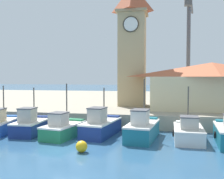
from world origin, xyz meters
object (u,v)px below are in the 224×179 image
fishing_boat_mid_right (142,129)px  fishing_boat_right_inner (188,132)px  warehouse_right (212,85)px  port_crane_near (188,57)px  fishing_boat_left_outer (1,124)px  fishing_boat_left_inner (31,125)px  fishing_boat_mid_left (63,128)px  mooring_buoy (82,147)px  clock_tower (132,42)px  fishing_boat_center (101,126)px

fishing_boat_mid_right → fishing_boat_right_inner: fishing_boat_mid_right is taller
fishing_boat_mid_right → fishing_boat_right_inner: size_ratio=1.14×
warehouse_right → port_crane_near: 11.83m
fishing_boat_left_outer → fishing_boat_right_inner: fishing_boat_right_inner is taller
fishing_boat_left_inner → warehouse_right: warehouse_right is taller
fishing_boat_mid_left → mooring_buoy: bearing=-54.1°
fishing_boat_left_inner → fishing_boat_mid_left: 3.13m
fishing_boat_right_inner → port_crane_near: 21.30m
fishing_boat_mid_left → mooring_buoy: size_ratio=5.97×
warehouse_right → port_crane_near: bearing=97.0°
fishing_boat_mid_right → clock_tower: clock_tower is taller
clock_tower → port_crane_near: bearing=51.3°
fishing_boat_mid_left → fishing_boat_center: (2.75, 1.16, 0.10)m
fishing_boat_left_outer → fishing_boat_right_inner: size_ratio=1.09×
fishing_boat_left_inner → warehouse_right: (15.67, 8.89, 3.09)m
fishing_boat_left_inner → fishing_boat_center: (5.81, 0.49, 0.04)m
fishing_boat_left_inner → port_crane_near: port_crane_near is taller
fishing_boat_right_inner → port_crane_near: size_ratio=0.25×
fishing_boat_mid_right → clock_tower: 13.95m
fishing_boat_left_inner → fishing_boat_mid_left: size_ratio=0.96×
port_crane_near → mooring_buoy: size_ratio=23.21×
fishing_boat_mid_right → warehouse_right: 11.53m
fishing_boat_right_inner → mooring_buoy: fishing_boat_right_inner is taller
fishing_boat_mid_right → port_crane_near: size_ratio=0.29×
fishing_boat_mid_left → fishing_boat_center: fishing_boat_mid_left is taller
fishing_boat_center → port_crane_near: size_ratio=0.30×
warehouse_right → port_crane_near: size_ratio=0.76×
fishing_boat_mid_right → mooring_buoy: fishing_boat_mid_right is taller
fishing_boat_left_outer → port_crane_near: size_ratio=0.28×
fishing_boat_mid_right → mooring_buoy: 5.45m
clock_tower → warehouse_right: 10.16m
fishing_boat_left_inner → fishing_boat_center: 5.83m
mooring_buoy → fishing_boat_left_outer: bearing=153.0°
fishing_boat_mid_left → fishing_boat_center: size_ratio=0.87×
clock_tower → fishing_boat_mid_left: bearing=-109.1°
fishing_boat_left_inner → fishing_boat_center: size_ratio=0.83×
fishing_boat_mid_left → fishing_boat_right_inner: bearing=3.8°
fishing_boat_left_inner → warehouse_right: bearing=29.6°
fishing_boat_left_inner → fishing_boat_left_outer: bearing=179.9°
fishing_boat_center → port_crane_near: 22.36m
port_crane_near → fishing_boat_center: bearing=-113.5°
fishing_boat_mid_left → clock_tower: bearing=70.9°
fishing_boat_left_outer → clock_tower: (9.91, 11.04, 8.16)m
fishing_boat_left_inner → fishing_boat_mid_left: bearing=-12.2°
fishing_boat_mid_left → fishing_boat_right_inner: size_ratio=1.01×
fishing_boat_mid_left → fishing_boat_left_outer: bearing=173.5°
fishing_boat_left_inner → warehouse_right: 18.28m
fishing_boat_left_inner → clock_tower: bearing=57.2°
fishing_boat_right_inner → warehouse_right: bearing=70.7°
fishing_boat_left_inner → fishing_boat_mid_left: fishing_boat_mid_left is taller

